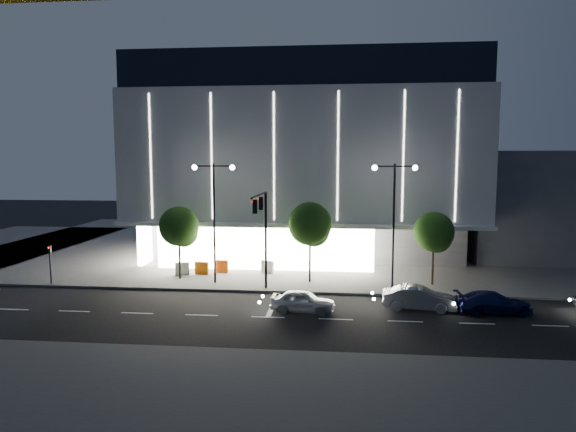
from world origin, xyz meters
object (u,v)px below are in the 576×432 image
Objects in this scene: street_lamp_west at (214,205)px; ped_signal_far at (50,260)px; barrier_d at (268,267)px; tree_mid at (310,226)px; traffic_mast at (263,223)px; barrier_a at (222,266)px; tree_right at (434,234)px; car_third at (494,303)px; barrier_c at (202,268)px; barrier_b at (182,269)px; car_second at (419,298)px; street_lamp_east at (394,207)px; car_lead at (303,301)px; tree_left at (179,229)px.

street_lamp_west is 3.00× the size of ped_signal_far.
barrier_d is (3.43, 3.65, -5.31)m from street_lamp_west.
street_lamp_west is 1.46× the size of tree_mid.
traffic_mast is 8.70m from barrier_a.
tree_right is 16.84m from barrier_a.
ped_signal_far is at bearing 79.28° from car_third.
tree_mid is 5.59× the size of barrier_c.
barrier_b is at bearing 23.14° from ped_signal_far.
tree_right is at bearing -3.74° from barrier_a.
barrier_c is at bearing 64.90° from car_third.
car_third is (2.50, -6.35, -3.23)m from tree_right.
car_second is 4.05× the size of barrier_d.
barrier_d is at bearing 46.77° from street_lamp_west.
car_second is at bearing -13.17° from traffic_mast.
street_lamp_east is 1.63× the size of tree_right.
street_lamp_west is 2.29× the size of car_lead.
barrier_b is (-17.33, 7.28, -0.08)m from car_second.
traffic_mast is 7.70m from barrier_d.
street_lamp_east is 7.34m from car_second.
traffic_mast is at bearing -129.42° from tree_mid.
car_second is (7.13, 1.21, 0.06)m from car_lead.
traffic_mast is at bearing 46.64° from car_lead.
tree_left reaches higher than barrier_a.
street_lamp_east reaches higher than ped_signal_far.
ped_signal_far is (-12.00, -1.50, -4.07)m from street_lamp_west.
car_lead is 3.58× the size of barrier_b.
car_lead is 3.58× the size of barrier_c.
barrier_d is (15.43, 5.15, -1.24)m from ped_signal_far.
tree_mid is 1.12× the size of tree_right.
barrier_b is (-10.20, 8.50, -0.02)m from car_lead.
ped_signal_far is 26.38m from car_second.
traffic_mast is 2.36× the size of ped_signal_far.
tree_right is at bearing 1.13° from barrier_c.
tree_right is 18.14m from barrier_c.
car_lead is 12.47m from barrier_c.
street_lamp_west reaches higher than car_third.
traffic_mast is at bearing -27.84° from tree_left.
tree_mid is 10.95m from barrier_b.
car_second reaches higher than car_third.
ped_signal_far is at bearing -151.50° from barrier_c.
tree_right is 1.40× the size of car_lead.
car_third is at bearing -88.23° from car_second.
street_lamp_east is at bearing -3.83° from barrier_c.
barrier_b is (-2.90, -1.24, 0.00)m from barrier_a.
car_second reaches higher than barrier_a.
street_lamp_east is at bearing 3.44° from ped_signal_far.
ped_signal_far reaches higher than car_third.
barrier_a is 1.00× the size of barrier_c.
street_lamp_east is at bearing 42.44° from car_third.
barrier_c is (-5.74, 5.32, -4.38)m from traffic_mast.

